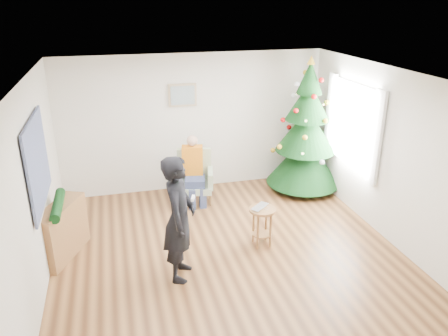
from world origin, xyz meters
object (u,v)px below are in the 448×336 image
object	(u,v)px
armchair	(194,183)
console	(62,231)
stool	(262,226)
christmas_tree	(306,132)
standing_man	(179,219)

from	to	relation	value
armchair	console	xyz separation A→B (m)	(-2.19, -1.32, 0.05)
stool	console	size ratio (longest dim) A/B	0.61
christmas_tree	console	xyz separation A→B (m)	(-4.35, -1.33, -0.75)
standing_man	stool	bearing A→B (deg)	-52.05
stool	armchair	size ratio (longest dim) A/B	0.64
armchair	standing_man	distance (m)	2.37
christmas_tree	armchair	xyz separation A→B (m)	(-2.16, -0.02, -0.81)
standing_man	console	world-z (taller)	standing_man
stool	standing_man	size ratio (longest dim) A/B	0.35
christmas_tree	standing_man	bearing A→B (deg)	-141.11
christmas_tree	armchair	distance (m)	2.31
stool	console	xyz separation A→B (m)	(-2.89, 0.44, 0.09)
console	standing_man	bearing A→B (deg)	-5.69
armchair	console	world-z (taller)	armchair
armchair	christmas_tree	bearing A→B (deg)	12.50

